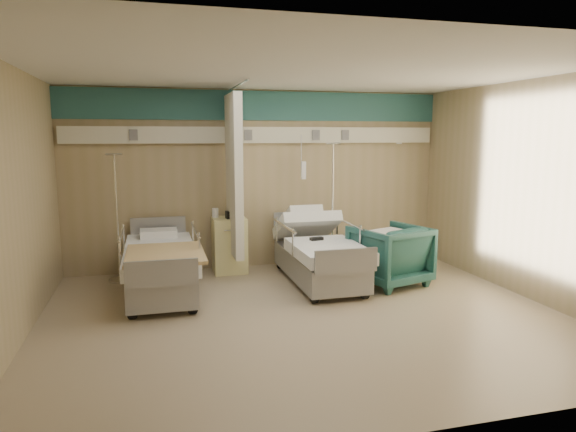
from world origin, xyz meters
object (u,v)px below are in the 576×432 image
(bedside_cabinet, at_px, (229,245))
(bed_right, at_px, (319,261))
(iv_stand_right, at_px, (332,241))
(visitor_armchair, at_px, (389,255))
(iv_stand_left, at_px, (119,256))
(bed_left, at_px, (161,271))

(bedside_cabinet, bearing_deg, bed_right, -38.05)
(bed_right, xyz_separation_m, iv_stand_right, (0.50, 0.84, 0.09))
(bed_right, bearing_deg, visitor_armchair, -20.04)
(bed_right, relative_size, iv_stand_left, 1.17)
(bed_left, relative_size, bedside_cabinet, 2.54)
(visitor_armchair, bearing_deg, bed_right, -36.47)
(bed_left, bearing_deg, visitor_armchair, -6.22)
(visitor_armchair, height_order, iv_stand_left, iv_stand_left)
(iv_stand_right, relative_size, iv_stand_left, 1.08)
(bed_right, xyz_separation_m, bed_left, (-2.20, 0.00, 0.00))
(iv_stand_right, bearing_deg, visitor_armchair, -69.60)
(bedside_cabinet, height_order, iv_stand_left, iv_stand_left)
(bedside_cabinet, bearing_deg, bed_left, -139.40)
(iv_stand_right, bearing_deg, bedside_cabinet, 177.78)
(bed_right, bearing_deg, iv_stand_right, 59.12)
(bed_left, distance_m, iv_stand_right, 2.83)
(visitor_armchair, relative_size, iv_stand_right, 0.47)
(visitor_armchair, bearing_deg, iv_stand_right, -86.03)
(visitor_armchair, bearing_deg, bed_left, -22.66)
(bed_left, xyz_separation_m, iv_stand_left, (-0.57, 0.80, 0.06))
(visitor_armchair, distance_m, iv_stand_right, 1.26)
(bed_left, height_order, iv_stand_left, iv_stand_left)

